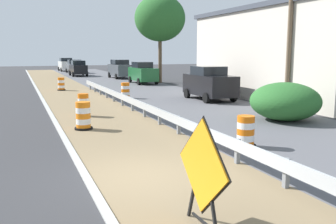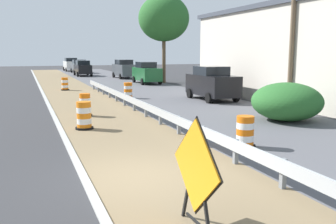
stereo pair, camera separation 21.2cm
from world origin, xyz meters
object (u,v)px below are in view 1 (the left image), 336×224
Objects in this scene: traffic_barrel_close at (83,117)px; car_trailing_far_lane at (74,66)px; traffic_barrel_far at (125,91)px; traffic_barrel_mid at (83,106)px; car_mid_far_lane at (143,73)px; car_distant_a at (209,83)px; car_lead_far_lane at (66,64)px; warning_sign_diamond at (202,170)px; traffic_barrel_nearest at (246,133)px; car_trailing_near_lane at (120,69)px; utility_pole_near at (290,20)px; car_lead_near_lane at (78,68)px; traffic_barrel_farther at (61,85)px.

car_trailing_far_lane is (5.57, 41.63, 0.49)m from traffic_barrel_close.
traffic_barrel_close reaches higher than traffic_barrel_far.
traffic_barrel_far is at bearing 58.03° from traffic_barrel_mid.
car_mid_far_lane is at bearing 65.54° from traffic_barrel_close.
car_distant_a is (8.68, 3.31, 0.59)m from traffic_barrel_mid.
warning_sign_diamond is at bearing 174.05° from car_lead_far_lane.
traffic_barrel_nearest is at bearing -47.25° from traffic_barrel_close.
car_trailing_far_lane is (0.44, -6.52, -0.08)m from car_lead_far_lane.
car_trailing_far_lane is (-3.47, 13.32, -0.11)m from car_trailing_near_lane.
utility_pole_near is at bearing -173.92° from car_lead_far_lane.
traffic_barrel_far is (3.81, 18.54, -0.59)m from warning_sign_diamond.
traffic_barrel_mid is 0.24× the size of car_lead_near_lane.
traffic_barrel_farther is at bearing -35.35° from car_trailing_near_lane.
traffic_barrel_mid is 1.04× the size of traffic_barrel_far.
car_distant_a is at bearing -175.17° from car_trailing_far_lane.
car_lead_near_lane is 28.29m from car_distant_a.
car_trailing_near_lane is (8.52, 37.64, 0.03)m from warning_sign_diamond.
traffic_barrel_nearest is 0.22× the size of car_lead_near_lane.
car_lead_far_lane is at bearing 83.92° from traffic_barrel_close.
car_mid_far_lane reaches higher than traffic_barrel_far.
traffic_barrel_mid is at bearing -20.16° from car_trailing_near_lane.
traffic_barrel_close is at bearing -23.10° from car_mid_far_lane.
car_lead_far_lane reaches higher than car_trailing_far_lane.
traffic_barrel_nearest is 0.92× the size of traffic_barrel_close.
car_trailing_far_lane is at bearing 79.60° from traffic_barrel_farther.
warning_sign_diamond is 6.02m from traffic_barrel_nearest.
car_mid_far_lane is at bearing -171.56° from car_trailing_far_lane.
utility_pole_near is (2.07, -18.77, 3.70)m from car_mid_far_lane.
car_trailing_far_lane is at bearing 82.38° from traffic_barrel_close.
car_mid_far_lane reaches higher than warning_sign_diamond.
traffic_barrel_close is at bearing -54.62° from car_distant_a.
car_mid_far_lane is at bearing -179.46° from car_distant_a.
traffic_barrel_mid is 26.59m from car_trailing_near_lane.
traffic_barrel_far is at bearing -119.22° from car_distant_a.
car_mid_far_lane reaches higher than traffic_barrel_farther.
car_trailing_far_lane is 1.05× the size of car_distant_a.
car_trailing_near_lane reaches higher than car_distant_a.
car_distant_a reaches higher than car_mid_far_lane.
traffic_barrel_mid is 0.26× the size of car_distant_a.
traffic_barrel_nearest is at bearing 179.16° from car_lead_near_lane.
warning_sign_diamond is 0.47× the size of car_distant_a.
traffic_barrel_mid is 1.05× the size of traffic_barrel_farther.
warning_sign_diamond is 0.44× the size of car_lead_near_lane.
car_mid_far_lane reaches higher than car_lead_near_lane.
traffic_barrel_close is 34.79m from car_lead_near_lane.
car_trailing_far_lane is 35.38m from car_distant_a.
car_distant_a is (0.03, -13.71, 0.02)m from car_mid_far_lane.
car_trailing_near_lane is at bearing -177.75° from car_mid_far_lane.
warning_sign_diamond is 1.96× the size of traffic_barrel_nearest.
traffic_barrel_close reaches higher than traffic_barrel_farther.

